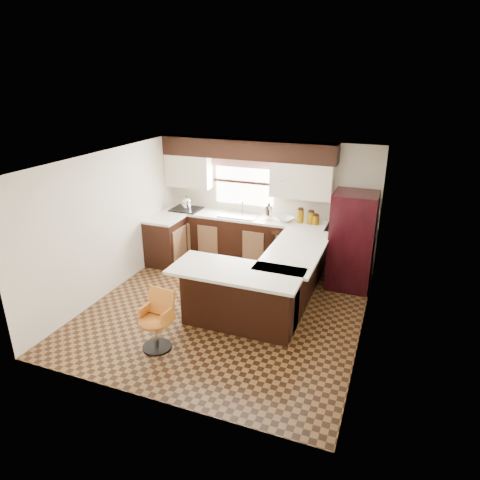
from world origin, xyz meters
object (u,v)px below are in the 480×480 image
at_px(bar_chair, 155,322).
at_px(peninsula_long, 291,277).
at_px(refrigerator, 352,241).
at_px(peninsula_return, 240,298).

bearing_deg(bar_chair, peninsula_long, 58.73).
bearing_deg(refrigerator, peninsula_long, -131.38).
bearing_deg(refrigerator, peninsula_return, -125.20).
height_order(peninsula_long, refrigerator, refrigerator).
xyz_separation_m(peninsula_long, refrigerator, (0.82, 0.93, 0.40)).
xyz_separation_m(peninsula_return, bar_chair, (-0.85, -0.96, -0.04)).
bearing_deg(peninsula_long, refrigerator, 48.62).
xyz_separation_m(peninsula_long, bar_chair, (-1.38, -1.93, -0.04)).
distance_m(peninsula_return, refrigerator, 2.36).
height_order(peninsula_return, bar_chair, peninsula_return).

